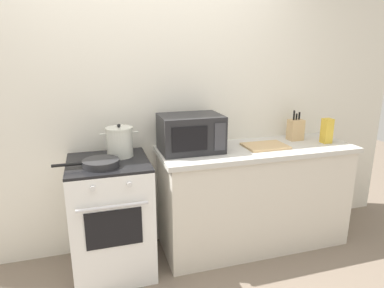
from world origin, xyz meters
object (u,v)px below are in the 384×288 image
microwave (191,133)px  knife_block (295,130)px  frying_pan (100,163)px  stock_pot (120,142)px  pasta_box (327,131)px  cutting_board (265,146)px  stove (112,217)px

microwave → knife_block: 1.03m
frying_pan → microwave: size_ratio=0.92×
stock_pot → frying_pan: 0.28m
stock_pot → knife_block: (1.59, 0.04, -0.02)m
knife_block → pasta_box: (0.21, -0.17, 0.01)m
cutting_board → pasta_box: 0.60m
stove → cutting_board: cutting_board is taller
stove → pasta_box: (1.91, -0.03, 0.57)m
stock_pot → cutting_board: (1.21, -0.10, -0.11)m
stove → pasta_box: 1.99m
pasta_box → stock_pot: bearing=175.9°
microwave → stove: bearing=-173.3°
stock_pot → pasta_box: stock_pot is taller
frying_pan → cutting_board: frying_pan is taller
frying_pan → stove: bearing=61.7°
stock_pot → microwave: microwave is taller
cutting_board → pasta_box: size_ratio=1.64×
microwave → frying_pan: bearing=-165.6°
frying_pan → microwave: (0.73, 0.19, 0.12)m
frying_pan → knife_block: bearing=8.1°
stove → knife_block: size_ratio=3.32×
cutting_board → pasta_box: (0.59, -0.03, 0.10)m
microwave → knife_block: (1.03, 0.06, -0.05)m
cutting_board → knife_block: (0.38, 0.14, 0.09)m
stock_pot → pasta_box: size_ratio=1.32×
stock_pot → microwave: bearing=-2.0°
frying_pan → knife_block: (1.76, 0.25, 0.07)m
stock_pot → stove: bearing=-136.3°
knife_block → pasta_box: knife_block is taller
frying_pan → microwave: microwave is taller
cutting_board → frying_pan: bearing=-175.5°
cutting_board → knife_block: 0.42m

